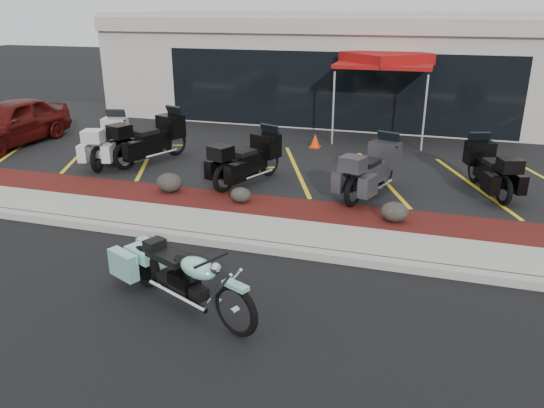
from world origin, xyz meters
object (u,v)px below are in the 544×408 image
(hero_cruiser, at_px, (236,303))
(touring_white, at_px, (117,133))
(parked_car, at_px, (9,122))
(popup_canopy, at_px, (386,61))
(traffic_cone, at_px, (315,141))

(hero_cruiser, relative_size, touring_white, 1.26)
(parked_car, bearing_deg, hero_cruiser, -34.51)
(hero_cruiser, distance_m, popup_canopy, 11.92)
(touring_white, distance_m, popup_canopy, 8.50)
(hero_cruiser, height_order, touring_white, touring_white)
(hero_cruiser, relative_size, popup_canopy, 0.97)
(hero_cruiser, bearing_deg, parked_car, 168.90)
(hero_cruiser, distance_m, traffic_cone, 9.88)
(traffic_cone, bearing_deg, popup_canopy, 47.10)
(touring_white, distance_m, traffic_cone, 5.84)
(touring_white, bearing_deg, parked_car, 75.01)
(traffic_cone, height_order, popup_canopy, popup_canopy)
(touring_white, xyz_separation_m, parked_car, (-3.87, 0.11, 0.04))
(hero_cruiser, xyz_separation_m, popup_canopy, (0.65, 11.72, 2.09))
(touring_white, bearing_deg, popup_canopy, -70.59)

